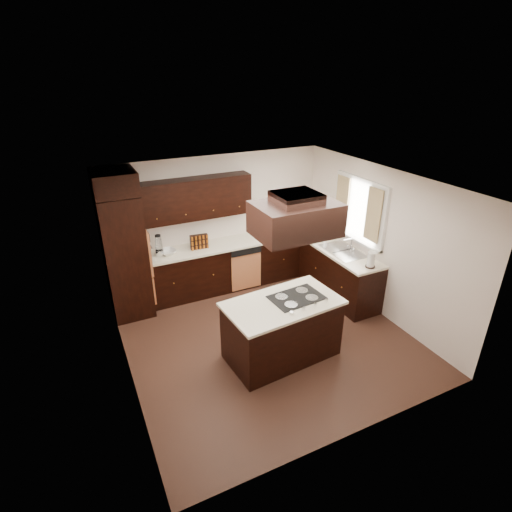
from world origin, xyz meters
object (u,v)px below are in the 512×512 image
(oven_column, at_px, (125,256))
(range_hood, at_px, (296,219))
(spice_rack, at_px, (199,242))
(island, at_px, (282,330))

(oven_column, height_order, range_hood, range_hood)
(range_hood, xyz_separation_m, spice_rack, (-0.57, 2.32, -1.11))
(island, bearing_deg, range_hood, -35.12)
(island, distance_m, spice_rack, 2.38)
(range_hood, bearing_deg, island, 149.61)
(oven_column, bearing_deg, island, -51.13)
(spice_rack, bearing_deg, range_hood, -70.01)
(spice_rack, bearing_deg, island, -72.26)
(island, xyz_separation_m, spice_rack, (-0.46, 2.26, 0.61))
(range_hood, height_order, spice_rack, range_hood)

